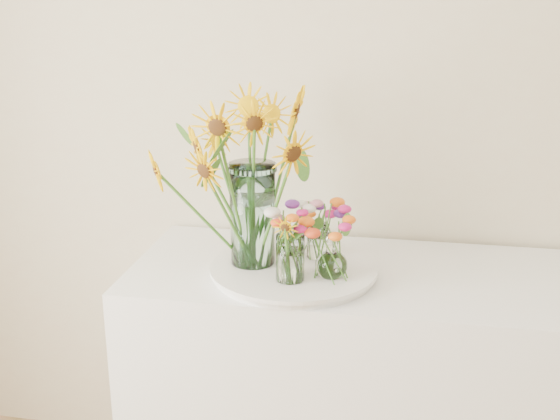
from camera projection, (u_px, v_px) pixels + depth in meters
The scene contains 10 objects.
counter at pixel (358, 401), 2.24m from camera, with size 1.40×0.60×0.90m, color white.
tray at pixel (294, 272), 2.07m from camera, with size 0.47×0.47×0.03m, color white.
mason_jar at pixel (253, 215), 2.05m from camera, with size 0.13×0.13×0.31m, color silver.
sunflower_bouquet at pixel (252, 172), 2.01m from camera, with size 0.83×0.83×0.57m, color #FFBE05, non-canonical shape.
small_vase_a at pixel (290, 259), 1.95m from camera, with size 0.08×0.08×0.14m, color white.
wildflower_posy_a at pixel (290, 243), 1.93m from camera, with size 0.17×0.17×0.23m, color orange, non-canonical shape.
small_vase_b at pixel (331, 256), 1.97m from camera, with size 0.09×0.09×0.13m, color white, non-canonical shape.
wildflower_posy_b at pixel (332, 241), 1.96m from camera, with size 0.23×0.23×0.22m, color orange, non-canonical shape.
small_vase_c at pixel (317, 241), 2.12m from camera, with size 0.06×0.06×0.11m, color white.
wildflower_posy_c at pixel (318, 227), 2.10m from camera, with size 0.19×0.19×0.20m, color orange, non-canonical shape.
Camera 1 is at (-0.07, -0.03, 1.72)m, focal length 45.00 mm.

